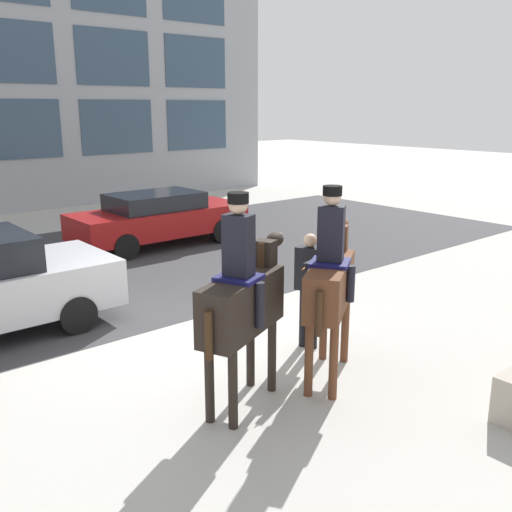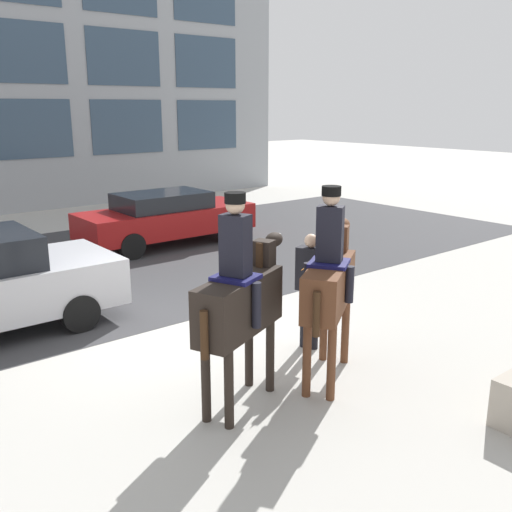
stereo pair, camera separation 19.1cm
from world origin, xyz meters
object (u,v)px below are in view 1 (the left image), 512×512
(mounted_horse_lead, at_px, (243,299))
(mounted_horse_companion, at_px, (331,279))
(street_car_far_lane, at_px, (159,217))
(pedestrian_bystander, at_px, (309,282))

(mounted_horse_lead, relative_size, mounted_horse_companion, 1.01)
(mounted_horse_lead, xyz_separation_m, street_car_far_lane, (3.52, 7.88, -0.62))
(mounted_horse_companion, distance_m, street_car_far_lane, 8.34)
(mounted_horse_companion, height_order, pedestrian_bystander, mounted_horse_companion)
(mounted_horse_companion, bearing_deg, pedestrian_bystander, 26.58)
(mounted_horse_lead, distance_m, mounted_horse_companion, 1.35)
(street_car_far_lane, bearing_deg, mounted_horse_companion, -105.20)
(mounted_horse_companion, relative_size, pedestrian_bystander, 1.48)
(mounted_horse_companion, distance_m, pedestrian_bystander, 1.03)
(street_car_far_lane, bearing_deg, pedestrian_bystander, -103.35)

